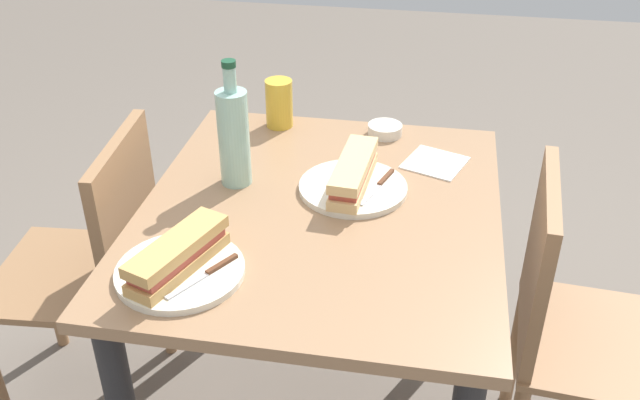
{
  "coord_description": "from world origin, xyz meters",
  "views": [
    {
      "loc": [
        1.36,
        0.24,
        1.62
      ],
      "look_at": [
        0.0,
        0.0,
        0.76
      ],
      "focal_mm": 39.88,
      "sensor_mm": 36.0,
      "label": 1
    }
  ],
  "objects_px": {
    "chair_far": "(571,322)",
    "olive_bowl": "(385,130)",
    "baguette_sandwich_far": "(178,254)",
    "water_bottle": "(234,135)",
    "dining_table": "(320,253)",
    "chair_near": "(98,262)",
    "baguette_sandwich_near": "(353,172)",
    "plate_far": "(180,271)",
    "knife_near": "(379,185)",
    "beer_glass": "(279,103)",
    "knife_far": "(207,273)",
    "plate_near": "(353,188)"
  },
  "relations": [
    {
      "from": "baguette_sandwich_near",
      "to": "water_bottle",
      "type": "bearing_deg",
      "value": -88.27
    },
    {
      "from": "chair_far",
      "to": "olive_bowl",
      "type": "xyz_separation_m",
      "value": [
        -0.39,
        -0.49,
        0.28
      ]
    },
    {
      "from": "chair_far",
      "to": "plate_far",
      "type": "height_order",
      "value": "chair_far"
    },
    {
      "from": "dining_table",
      "to": "knife_near",
      "type": "relative_size",
      "value": 5.4
    },
    {
      "from": "olive_bowl",
      "to": "beer_glass",
      "type": "bearing_deg",
      "value": -91.42
    },
    {
      "from": "chair_far",
      "to": "baguette_sandwich_far",
      "type": "height_order",
      "value": "chair_far"
    },
    {
      "from": "chair_far",
      "to": "olive_bowl",
      "type": "distance_m",
      "value": 0.69
    },
    {
      "from": "olive_bowl",
      "to": "knife_far",
      "type": "bearing_deg",
      "value": -21.87
    },
    {
      "from": "chair_far",
      "to": "plate_near",
      "type": "xyz_separation_m",
      "value": [
        -0.08,
        -0.54,
        0.27
      ]
    },
    {
      "from": "dining_table",
      "to": "plate_far",
      "type": "xyz_separation_m",
      "value": [
        0.29,
        -0.23,
        0.14
      ]
    },
    {
      "from": "plate_near",
      "to": "water_bottle",
      "type": "distance_m",
      "value": 0.31
    },
    {
      "from": "dining_table",
      "to": "chair_near",
      "type": "bearing_deg",
      "value": -93.19
    },
    {
      "from": "plate_near",
      "to": "baguette_sandwich_near",
      "type": "bearing_deg",
      "value": 0.0
    },
    {
      "from": "water_bottle",
      "to": "baguette_sandwich_near",
      "type": "bearing_deg",
      "value": 91.73
    },
    {
      "from": "baguette_sandwich_far",
      "to": "olive_bowl",
      "type": "xyz_separation_m",
      "value": [
        -0.69,
        0.34,
        -0.03
      ]
    },
    {
      "from": "dining_table",
      "to": "chair_near",
      "type": "relative_size",
      "value": 1.12
    },
    {
      "from": "dining_table",
      "to": "knife_near",
      "type": "bearing_deg",
      "value": 127.08
    },
    {
      "from": "plate_near",
      "to": "beer_glass",
      "type": "xyz_separation_m",
      "value": [
        -0.32,
        -0.25,
        0.06
      ]
    },
    {
      "from": "baguette_sandwich_near",
      "to": "knife_near",
      "type": "bearing_deg",
      "value": 96.06
    },
    {
      "from": "plate_far",
      "to": "knife_far",
      "type": "height_order",
      "value": "knife_far"
    },
    {
      "from": "plate_near",
      "to": "baguette_sandwich_far",
      "type": "bearing_deg",
      "value": -37.75
    },
    {
      "from": "baguette_sandwich_far",
      "to": "beer_glass",
      "type": "xyz_separation_m",
      "value": [
        -0.7,
        0.05,
        0.02
      ]
    },
    {
      "from": "knife_far",
      "to": "baguette_sandwich_far",
      "type": "bearing_deg",
      "value": -99.73
    },
    {
      "from": "dining_table",
      "to": "chair_far",
      "type": "height_order",
      "value": "chair_far"
    },
    {
      "from": "knife_near",
      "to": "beer_glass",
      "type": "height_order",
      "value": "beer_glass"
    },
    {
      "from": "chair_near",
      "to": "knife_far",
      "type": "xyz_separation_m",
      "value": [
        0.34,
        0.43,
        0.28
      ]
    },
    {
      "from": "chair_near",
      "to": "baguette_sandwich_far",
      "type": "xyz_separation_m",
      "value": [
        0.33,
        0.37,
        0.31
      ]
    },
    {
      "from": "knife_near",
      "to": "olive_bowl",
      "type": "relative_size",
      "value": 1.86
    },
    {
      "from": "chair_far",
      "to": "olive_bowl",
      "type": "height_order",
      "value": "chair_far"
    },
    {
      "from": "baguette_sandwich_far",
      "to": "water_bottle",
      "type": "relative_size",
      "value": 0.82
    },
    {
      "from": "dining_table",
      "to": "beer_glass",
      "type": "bearing_deg",
      "value": -155.29
    },
    {
      "from": "dining_table",
      "to": "knife_far",
      "type": "relative_size",
      "value": 5.9
    },
    {
      "from": "baguette_sandwich_near",
      "to": "knife_near",
      "type": "xyz_separation_m",
      "value": [
        -0.01,
        0.06,
        -0.03
      ]
    },
    {
      "from": "baguette_sandwich_far",
      "to": "olive_bowl",
      "type": "distance_m",
      "value": 0.77
    },
    {
      "from": "chair_far",
      "to": "chair_near",
      "type": "height_order",
      "value": "same"
    },
    {
      "from": "baguette_sandwich_far",
      "to": "water_bottle",
      "type": "bearing_deg",
      "value": 178.16
    },
    {
      "from": "knife_far",
      "to": "dining_table",
      "type": "bearing_deg",
      "value": 150.61
    },
    {
      "from": "knife_near",
      "to": "beer_glass",
      "type": "relative_size",
      "value": 1.3
    },
    {
      "from": "dining_table",
      "to": "olive_bowl",
      "type": "relative_size",
      "value": 10.03
    },
    {
      "from": "chair_near",
      "to": "knife_near",
      "type": "bearing_deg",
      "value": 94.81
    },
    {
      "from": "olive_bowl",
      "to": "dining_table",
      "type": "bearing_deg",
      "value": -15.51
    },
    {
      "from": "chair_near",
      "to": "water_bottle",
      "type": "bearing_deg",
      "value": 96.88
    },
    {
      "from": "dining_table",
      "to": "baguette_sandwich_near",
      "type": "distance_m",
      "value": 0.21
    },
    {
      "from": "knife_near",
      "to": "baguette_sandwich_near",
      "type": "bearing_deg",
      "value": -83.94
    },
    {
      "from": "dining_table",
      "to": "plate_far",
      "type": "height_order",
      "value": "plate_far"
    },
    {
      "from": "dining_table",
      "to": "chair_far",
      "type": "distance_m",
      "value": 0.62
    },
    {
      "from": "water_bottle",
      "to": "chair_near",
      "type": "bearing_deg",
      "value": -83.12
    },
    {
      "from": "knife_far",
      "to": "knife_near",
      "type": "bearing_deg",
      "value": 143.34
    },
    {
      "from": "dining_table",
      "to": "knife_far",
      "type": "xyz_separation_m",
      "value": [
        0.3,
        -0.17,
        0.15
      ]
    },
    {
      "from": "baguette_sandwich_near",
      "to": "plate_far",
      "type": "xyz_separation_m",
      "value": [
        0.38,
        -0.3,
        -0.04
      ]
    }
  ]
}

